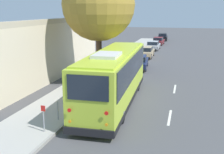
{
  "coord_description": "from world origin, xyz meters",
  "views": [
    {
      "loc": [
        -17.63,
        -3.87,
        5.82
      ],
      "look_at": [
        0.61,
        1.01,
        1.3
      ],
      "focal_mm": 45.0,
      "sensor_mm": 36.0,
      "label": 1
    }
  ],
  "objects_px": {
    "parked_sedan_tan": "(146,52)",
    "sign_post_far": "(58,111)",
    "fire_hydrant": "(113,68)",
    "parked_sedan_maroon": "(158,41)",
    "parked_sedan_silver": "(153,46)",
    "parked_sedan_navy": "(139,62)",
    "sign_post_near": "(44,118)",
    "parked_sedan_black": "(163,37)",
    "shuttle_bus": "(114,75)"
  },
  "relations": [
    {
      "from": "sign_post_far",
      "to": "fire_hydrant",
      "type": "bearing_deg",
      "value": 0.6
    },
    {
      "from": "shuttle_bus",
      "to": "sign_post_far",
      "type": "distance_m",
      "value": 4.52
    },
    {
      "from": "parked_sedan_maroon",
      "to": "shuttle_bus",
      "type": "bearing_deg",
      "value": -176.38
    },
    {
      "from": "parked_sedan_navy",
      "to": "parked_sedan_black",
      "type": "xyz_separation_m",
      "value": [
        28.06,
        0.08,
        0.0
      ]
    },
    {
      "from": "sign_post_near",
      "to": "fire_hydrant",
      "type": "bearing_deg",
      "value": 0.53
    },
    {
      "from": "sign_post_near",
      "to": "parked_sedan_silver",
      "type": "bearing_deg",
      "value": -2.68
    },
    {
      "from": "parked_sedan_silver",
      "to": "parked_sedan_black",
      "type": "bearing_deg",
      "value": 0.64
    },
    {
      "from": "shuttle_bus",
      "to": "fire_hydrant",
      "type": "height_order",
      "value": "shuttle_bus"
    },
    {
      "from": "shuttle_bus",
      "to": "parked_sedan_maroon",
      "type": "distance_m",
      "value": 32.14
    },
    {
      "from": "shuttle_bus",
      "to": "sign_post_near",
      "type": "distance_m",
      "value": 5.84
    },
    {
      "from": "sign_post_far",
      "to": "fire_hydrant",
      "type": "distance_m",
      "value": 12.04
    },
    {
      "from": "sign_post_far",
      "to": "fire_hydrant",
      "type": "relative_size",
      "value": 1.26
    },
    {
      "from": "parked_sedan_silver",
      "to": "sign_post_far",
      "type": "xyz_separation_m",
      "value": [
        -29.58,
        1.45,
        0.07
      ]
    },
    {
      "from": "shuttle_bus",
      "to": "parked_sedan_maroon",
      "type": "xyz_separation_m",
      "value": [
        32.11,
        0.5,
        -1.28
      ]
    },
    {
      "from": "parked_sedan_navy",
      "to": "sign_post_near",
      "type": "distance_m",
      "value": 16.76
    },
    {
      "from": "parked_sedan_silver",
      "to": "fire_hydrant",
      "type": "height_order",
      "value": "parked_sedan_silver"
    },
    {
      "from": "sign_post_near",
      "to": "sign_post_far",
      "type": "bearing_deg",
      "value": 0.0
    },
    {
      "from": "parked_sedan_navy",
      "to": "parked_sedan_maroon",
      "type": "distance_m",
      "value": 20.8
    },
    {
      "from": "parked_sedan_silver",
      "to": "parked_sedan_black",
      "type": "relative_size",
      "value": 1.02
    },
    {
      "from": "parked_sedan_tan",
      "to": "fire_hydrant",
      "type": "relative_size",
      "value": 5.66
    },
    {
      "from": "parked_sedan_navy",
      "to": "parked_sedan_silver",
      "type": "distance_m",
      "value": 14.44
    },
    {
      "from": "parked_sedan_maroon",
      "to": "parked_sedan_black",
      "type": "relative_size",
      "value": 1.03
    },
    {
      "from": "parked_sedan_silver",
      "to": "sign_post_near",
      "type": "distance_m",
      "value": 31.14
    },
    {
      "from": "sign_post_near",
      "to": "sign_post_far",
      "type": "height_order",
      "value": "sign_post_near"
    },
    {
      "from": "shuttle_bus",
      "to": "fire_hydrant",
      "type": "distance_m",
      "value": 8.6
    },
    {
      "from": "parked_sedan_black",
      "to": "parked_sedan_silver",
      "type": "bearing_deg",
      "value": 176.82
    },
    {
      "from": "parked_sedan_tan",
      "to": "parked_sedan_silver",
      "type": "relative_size",
      "value": 1.01
    },
    {
      "from": "sign_post_near",
      "to": "sign_post_far",
      "type": "xyz_separation_m",
      "value": [
        1.53,
        0.0,
        -0.17
      ]
    },
    {
      "from": "shuttle_bus",
      "to": "parked_sedan_silver",
      "type": "bearing_deg",
      "value": -0.9
    },
    {
      "from": "sign_post_far",
      "to": "parked_sedan_maroon",
      "type": "bearing_deg",
      "value": -2.5
    },
    {
      "from": "shuttle_bus",
      "to": "parked_sedan_tan",
      "type": "height_order",
      "value": "shuttle_bus"
    },
    {
      "from": "parked_sedan_navy",
      "to": "sign_post_near",
      "type": "height_order",
      "value": "sign_post_near"
    },
    {
      "from": "parked_sedan_maroon",
      "to": "parked_sedan_silver",
      "type": "bearing_deg",
      "value": -178.34
    },
    {
      "from": "parked_sedan_tan",
      "to": "parked_sedan_black",
      "type": "distance_m",
      "value": 20.82
    },
    {
      "from": "sign_post_far",
      "to": "sign_post_near",
      "type": "bearing_deg",
      "value": -180.0
    },
    {
      "from": "parked_sedan_black",
      "to": "sign_post_far",
      "type": "distance_m",
      "value": 43.24
    },
    {
      "from": "fire_hydrant",
      "to": "sign_post_near",
      "type": "bearing_deg",
      "value": -179.47
    },
    {
      "from": "parked_sedan_tan",
      "to": "parked_sedan_black",
      "type": "xyz_separation_m",
      "value": [
        20.82,
        -0.24,
        0.01
      ]
    },
    {
      "from": "parked_sedan_silver",
      "to": "parked_sedan_black",
      "type": "height_order",
      "value": "parked_sedan_black"
    },
    {
      "from": "parked_sedan_tan",
      "to": "sign_post_near",
      "type": "distance_m",
      "value": 23.96
    },
    {
      "from": "sign_post_near",
      "to": "sign_post_far",
      "type": "relative_size",
      "value": 1.28
    },
    {
      "from": "parked_sedan_black",
      "to": "sign_post_near",
      "type": "height_order",
      "value": "sign_post_near"
    },
    {
      "from": "shuttle_bus",
      "to": "parked_sedan_silver",
      "type": "xyz_separation_m",
      "value": [
        25.75,
        0.62,
        -1.29
      ]
    },
    {
      "from": "parked_sedan_maroon",
      "to": "sign_post_near",
      "type": "relative_size",
      "value": 3.49
    },
    {
      "from": "parked_sedan_navy",
      "to": "sign_post_near",
      "type": "relative_size",
      "value": 3.54
    },
    {
      "from": "parked_sedan_tan",
      "to": "sign_post_far",
      "type": "bearing_deg",
      "value": 175.89
    },
    {
      "from": "shuttle_bus",
      "to": "parked_sedan_navy",
      "type": "distance_m",
      "value": 11.39
    },
    {
      "from": "shuttle_bus",
      "to": "parked_sedan_black",
      "type": "relative_size",
      "value": 2.54
    },
    {
      "from": "parked_sedan_navy",
      "to": "parked_sedan_silver",
      "type": "relative_size",
      "value": 1.02
    },
    {
      "from": "parked_sedan_navy",
      "to": "parked_sedan_black",
      "type": "relative_size",
      "value": 1.05
    }
  ]
}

